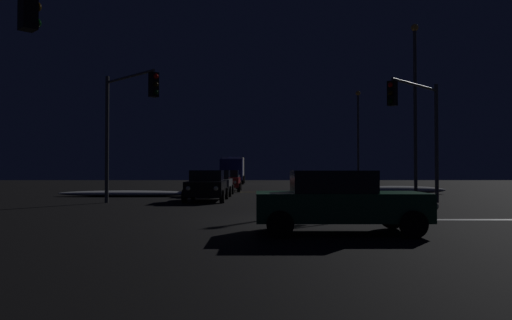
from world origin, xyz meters
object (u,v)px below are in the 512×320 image
sedan_silver (227,179)px  sedan_green_crossing (337,201)px  sedan_white (229,178)px  traffic_signal_nw (125,112)px  box_truck (232,169)px  streetlamp_right_far (357,131)px  streetlamp_right_near (414,98)px  sedan_black (206,185)px  sedan_red (226,180)px  sedan_gray (215,183)px  traffic_signal_ne (417,117)px

sedan_silver → sedan_green_crossing: bearing=-81.4°
sedan_white → traffic_signal_nw: 27.13m
box_truck → streetlamp_right_far: streetlamp_right_far is taller
streetlamp_right_near → streetlamp_right_far: bearing=90.0°
box_truck → streetlamp_right_far: bearing=-42.4°
sedan_white → sedan_green_crossing: size_ratio=1.00×
sedan_black → streetlamp_right_near: bearing=17.9°
sedan_red → streetlamp_right_far: (11.60, 8.30, 4.35)m
sedan_white → traffic_signal_nw: size_ratio=0.70×
sedan_red → streetlamp_right_near: streetlamp_right_near is taller
sedan_gray → streetlamp_right_far: streetlamp_right_far is taller
sedan_red → streetlamp_right_near: 14.81m
traffic_signal_nw → streetlamp_right_near: bearing=22.6°
sedan_white → traffic_signal_ne: traffic_signal_ne is taller
sedan_silver → traffic_signal_ne: size_ratio=0.75×
sedan_green_crossing → streetlamp_right_far: size_ratio=0.48×
sedan_green_crossing → traffic_signal_ne: (5.36, 9.90, 3.19)m
sedan_green_crossing → streetlamp_right_near: streetlamp_right_near is taller
sedan_gray → traffic_signal_ne: (9.90, -8.11, 3.19)m
traffic_signal_nw → sedan_red: bearing=74.8°
box_truck → streetlamp_right_near: (12.13, -27.08, 4.14)m
sedan_silver → traffic_signal_ne: traffic_signal_ne is taller
sedan_white → streetlamp_right_near: size_ratio=0.42×
sedan_silver → box_truck: 13.17m
sedan_gray → sedan_green_crossing: 18.58m
sedan_silver → traffic_signal_ne: (9.93, -20.47, 3.19)m
box_truck → streetlamp_right_far: (12.13, -11.08, 3.44)m
sedan_white → streetlamp_right_far: bearing=-19.4°
sedan_black → sedan_gray: 5.45m
traffic_signal_ne → box_truck: bearing=106.7°
sedan_gray → sedan_red: 6.13m
sedan_red → box_truck: size_ratio=0.52×
sedan_white → streetlamp_right_near: (12.13, -20.26, 5.05)m
sedan_silver → sedan_green_crossing: size_ratio=1.00×
traffic_signal_ne → streetlamp_right_near: 7.08m
sedan_gray → sedan_green_crossing: same height
sedan_silver → streetlamp_right_far: (11.96, 2.05, 4.35)m
sedan_white → traffic_signal_nw: bearing=-97.1°
box_truck → traffic_signal_nw: traffic_signal_nw is taller
sedan_gray → streetlamp_right_near: (11.93, -1.58, 5.05)m
traffic_signal_ne → streetlamp_right_far: bearing=84.9°
traffic_signal_ne → streetlamp_right_near: (2.03, 6.53, 1.86)m
streetlamp_right_far → sedan_white: bearing=160.6°
sedan_red → sedan_silver: (-0.36, 6.24, 0.00)m
sedan_white → traffic_signal_ne: size_ratio=0.75×
sedan_silver → traffic_signal_nw: 20.97m
traffic_signal_ne → streetlamp_right_near: bearing=72.7°
traffic_signal_ne → streetlamp_right_far: streetlamp_right_far is taller
traffic_signal_ne → traffic_signal_nw: 13.43m
sedan_red → sedan_silver: 6.25m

